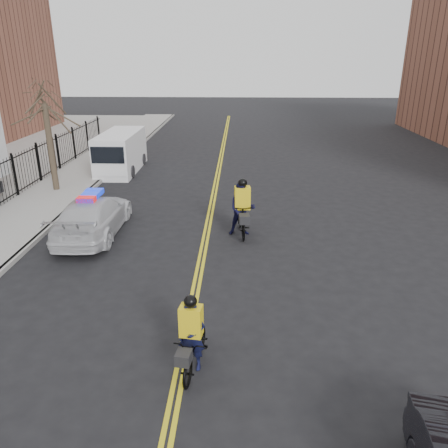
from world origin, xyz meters
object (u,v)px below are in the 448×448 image
object	(u,v)px
cargo_van	(120,153)
cyclist_far	(242,213)
police_cruiser	(93,216)
cyclist_near	(192,343)

from	to	relation	value
cargo_van	cyclist_far	distance (m)	11.36
cargo_van	police_cruiser	bearing A→B (deg)	-81.85
cyclist_near	cyclist_far	world-z (taller)	cyclist_far
cyclist_near	cyclist_far	distance (m)	7.46
police_cruiser	cargo_van	xyz separation A→B (m)	(-1.38, 9.26, 0.33)
cyclist_near	cyclist_far	bearing A→B (deg)	90.20
cargo_van	cyclist_far	world-z (taller)	cargo_van
cyclist_near	police_cruiser	bearing A→B (deg)	129.62
cyclist_far	police_cruiser	bearing A→B (deg)	176.37
cargo_van	cyclist_near	world-z (taller)	cargo_van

